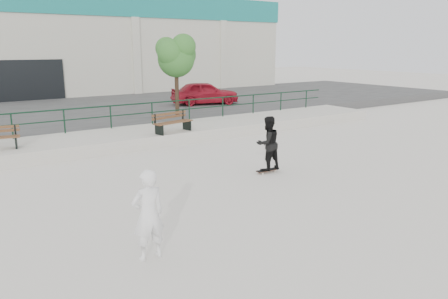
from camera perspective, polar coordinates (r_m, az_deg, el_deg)
ground at (r=10.43m, az=1.52°, el=-9.48°), size 120.00×120.00×0.00m
ledge at (r=18.57m, az=-15.94°, el=1.00°), size 30.00×3.00×0.50m
parking_strip at (r=26.66m, az=-21.88°, el=4.16°), size 60.00×14.00×0.50m
railing at (r=19.62m, az=-17.36°, el=4.49°), size 28.00×0.06×1.03m
commercial_building at (r=40.18m, az=-27.04°, el=12.64°), size 44.20×16.33×8.00m
bench_right at (r=18.59m, az=-6.76°, el=3.52°), size 1.89×0.89×0.84m
tree at (r=22.98m, az=-6.24°, el=12.21°), size 2.35×2.09×4.19m
red_car at (r=27.63m, az=-2.54°, el=7.41°), size 4.51×2.81×1.43m
skateboard at (r=14.44m, az=5.65°, el=-2.72°), size 0.78×0.23×0.09m
standing_skater at (r=14.21m, az=5.74°, el=0.81°), size 0.88×0.70×1.77m
seated_skater at (r=8.56m, az=-9.86°, el=-8.41°), size 0.66×0.43×1.80m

